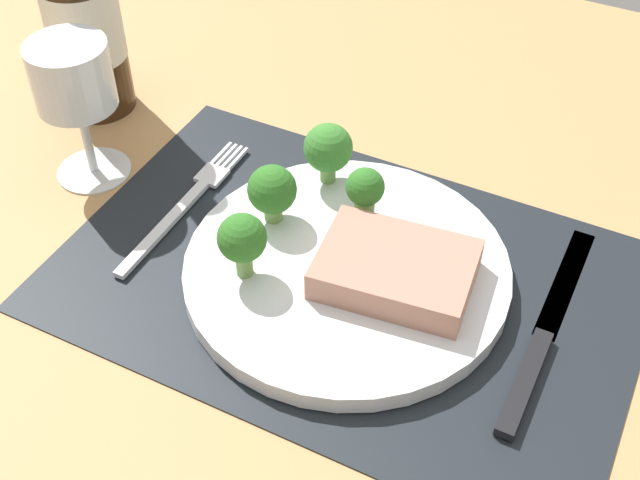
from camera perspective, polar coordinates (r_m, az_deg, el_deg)
The scene contains 12 objects.
ground_plane at distance 69.55cm, azimuth 1.78°, elevation -3.56°, with size 140.00×110.00×3.00cm, color tan.
placemat at distance 68.34cm, azimuth 1.81°, elevation -2.63°, with size 46.56×30.94×0.30cm, color black.
plate at distance 67.65cm, azimuth 1.83°, elevation -2.08°, with size 26.33×26.33×1.60cm, color silver.
steak at distance 65.28cm, azimuth 5.29°, elevation -1.81°, with size 11.90×8.55×2.60cm, color tan.
broccoli_front_edge at distance 68.92cm, azimuth -3.28°, elevation 3.39°, with size 4.14×4.14×5.28cm.
broccoli_back_left at distance 69.00cm, azimuth 3.09°, elevation 3.40°, with size 3.25×3.25×5.04cm.
broccoli_near_steak at distance 64.00cm, azimuth -5.33°, elevation 0.02°, with size 3.88×3.88×5.78cm.
broccoli_center at distance 72.47cm, azimuth 0.56°, elevation 6.24°, with size 4.30×4.30×5.75cm.
fork at distance 75.22cm, azimuth -9.15°, elevation 2.46°, with size 2.40×19.20×0.50cm.
knife at distance 65.69cm, azimuth 14.87°, elevation -6.59°, with size 1.80×23.00×0.80cm.
wine_bottle at distance 84.31cm, azimuth -16.06°, elevation 15.08°, with size 7.29×7.29×30.21cm.
wine_glass at distance 75.81cm, azimuth -16.44°, elevation 10.11°, with size 7.05×7.05×13.48cm.
Camera 1 is at (19.12, -42.66, 50.00)cm, focal length 46.97 mm.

